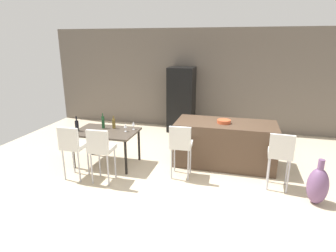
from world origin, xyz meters
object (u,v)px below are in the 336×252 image
Objects in this scene: wine_bottle_end at (103,122)px; fruit_bowl at (224,121)px; refrigerator at (181,100)px; wine_glass_left at (133,124)px; kitchen_island at (225,144)px; dining_table at (106,134)px; bar_chair_left at (181,143)px; wine_bottle_near at (77,125)px; bar_chair_middle at (281,152)px; wine_bottle_right at (114,123)px; dining_chair_near at (72,144)px; wine_glass_middle at (125,126)px; floor_vase at (318,185)px; dining_chair_far at (101,147)px.

wine_bottle_end is 2.55m from fruit_bowl.
refrigerator reaches higher than fruit_bowl.
kitchen_island is at bearing 11.71° from wine_glass_left.
dining_table is 0.30m from wine_bottle_end.
wine_bottle_near is at bearing 178.38° from bar_chair_left.
bar_chair_left is 1.75m from bar_chair_middle.
refrigerator is (1.01, 2.75, 0.25)m from dining_table.
wine_bottle_right is (-3.32, 0.43, 0.15)m from bar_chair_middle.
dining_chair_near is 1.32m from wine_glass_left.
fruit_bowl is (1.96, 0.52, 0.09)m from wine_glass_middle.
dining_chair_near is at bearing -110.17° from refrigerator.
dining_table is 0.29m from wine_bottle_right.
floor_vase is (1.60, -1.13, -0.64)m from fruit_bowl.
refrigerator is 2.41× the size of floor_vase.
wine_bottle_right reaches higher than wine_glass_middle.
wine_bottle_near is 1.80× the size of wine_glass_left.
dining_chair_far is at bearing -98.04° from wine_glass_middle.
wine_bottle_near reaches higher than floor_vase.
dining_chair_near is at bearing -163.52° from bar_chair_left.
refrigerator is (1.15, 2.58, 0.05)m from wine_bottle_end.
floor_vase is (1.55, -1.18, -0.15)m from kitchen_island.
wine_bottle_right is at bearing 172.59° from bar_chair_middle.
fruit_bowl is (1.36, -2.17, 0.04)m from refrigerator.
bar_chair_middle is at bearing -8.99° from wine_glass_left.
kitchen_island is 3.06m from dining_chair_near.
fruit_bowl is at bearing 27.29° from dining_chair_near.
dining_chair_far is at bearing -36.22° from wine_bottle_near.
wine_bottle_right is at bearing 29.30° from wine_bottle_near.
wine_bottle_right is 0.44m from wine_glass_left.
wine_bottle_end reaches higher than fruit_bowl.
wine_glass_middle is (0.33, -0.15, 0.02)m from wine_bottle_right.
wine_glass_left is 3.57m from floor_vase.
wine_bottle_near is (-0.66, -0.37, 0.01)m from wine_bottle_right.
wine_bottle_near is 3.04m from fruit_bowl.
refrigerator is 6.74× the size of fruit_bowl.
bar_chair_middle is 6.03× the size of wine_glass_left.
kitchen_island is 1.95× the size of bar_chair_middle.
wine_bottle_end is at bearing 169.55° from wine_glass_middle.
wine_bottle_end reaches higher than bar_chair_left.
bar_chair_middle is 1.33m from fruit_bowl.
dining_chair_near is (-2.70, -1.42, 0.24)m from kitchen_island.
bar_chair_middle is 3.16m from dining_chair_far.
bar_chair_left is (-0.77, -0.85, 0.24)m from kitchen_island.
bar_chair_middle reaches higher than dining_table.
kitchen_island is 11.79× the size of wine_glass_left.
bar_chair_left reaches higher than wine_bottle_right.
dining_chair_far is 3.70m from floor_vase.
fruit_bowl is at bearing 47.82° from bar_chair_left.
dining_chair_near reaches higher than floor_vase.
dining_table is at bearing -171.13° from wine_glass_middle.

